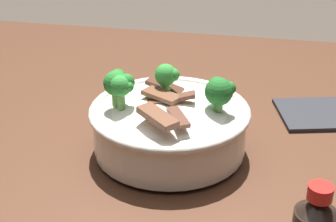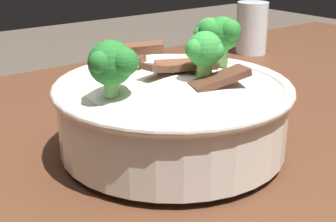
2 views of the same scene
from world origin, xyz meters
name	(u,v)px [view 1 (image 1 of 2)]	position (x,y,z in m)	size (l,w,h in m)	color
dining_table	(139,175)	(0.00, 0.00, 0.66)	(1.52, 1.04, 0.79)	#472819
rice_bowl	(169,122)	(0.08, -0.10, 0.85)	(0.26, 0.26, 0.14)	silver
folded_napkin	(321,114)	(0.34, 0.08, 0.79)	(0.16, 0.13, 0.01)	#28282D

